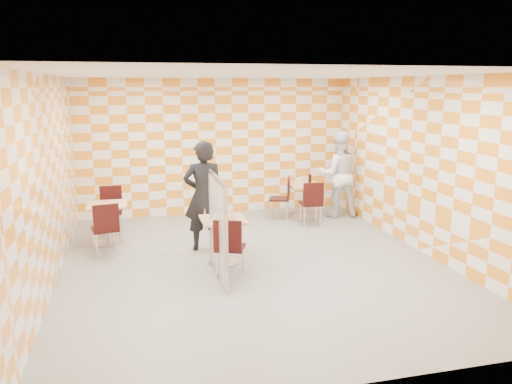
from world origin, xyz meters
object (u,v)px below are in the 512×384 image
at_px(empty_table, 108,217).
at_px(man_dark, 204,196).
at_px(partition, 218,227).
at_px(sport_bottle, 298,180).
at_px(chair_second_front, 312,200).
at_px(chair_empty_near, 106,225).
at_px(soda_bottle, 310,179).
at_px(chair_empty_far, 111,206).
at_px(man_white, 338,174).
at_px(second_table, 304,195).
at_px(chair_second_side, 284,195).
at_px(main_table, 223,233).
at_px(chair_main_front, 229,243).

relative_size(empty_table, man_dark, 0.39).
bearing_deg(partition, sport_bottle, 52.96).
relative_size(chair_second_front, chair_empty_near, 1.00).
distance_m(chair_empty_near, soda_bottle, 4.54).
bearing_deg(soda_bottle, chair_empty_far, -177.01).
bearing_deg(soda_bottle, chair_empty_near, -158.89).
distance_m(chair_empty_far, man_white, 4.82).
distance_m(chair_second_front, chair_empty_near, 4.12).
bearing_deg(empty_table, man_dark, -23.84).
xyz_separation_m(second_table, chair_second_front, (-0.06, -0.64, 0.04)).
relative_size(chair_second_front, soda_bottle, 4.02).
bearing_deg(chair_second_front, man_dark, -157.98).
xyz_separation_m(chair_empty_far, man_white, (4.81, 0.13, 0.40)).
xyz_separation_m(chair_empty_near, sport_bottle, (3.95, 1.61, 0.29)).
bearing_deg(man_dark, chair_second_front, -151.98).
bearing_deg(chair_second_side, sport_bottle, 4.64).
bearing_deg(chair_second_side, partition, -123.05).
bearing_deg(main_table, chair_empty_near, 156.26).
distance_m(chair_second_front, soda_bottle, 0.80).
xyz_separation_m(chair_second_front, soda_bottle, (0.21, 0.71, 0.31)).
bearing_deg(chair_main_front, man_dark, 96.05).
bearing_deg(soda_bottle, man_white, -7.74).
height_order(chair_second_front, chair_second_side, same).
distance_m(chair_second_front, sport_bottle, 0.75).
bearing_deg(chair_empty_near, second_table, 20.93).
xyz_separation_m(chair_empty_near, soda_bottle, (4.23, 1.63, 0.31)).
height_order(second_table, man_dark, man_dark).
bearing_deg(partition, empty_table, 128.13).
distance_m(chair_empty_near, chair_empty_far, 1.41).
relative_size(chair_main_front, sport_bottle, 4.62).
distance_m(empty_table, partition, 2.71).
bearing_deg(partition, second_table, 50.97).
relative_size(chair_empty_near, chair_empty_far, 1.00).
bearing_deg(main_table, man_dark, 103.77).
bearing_deg(chair_empty_far, second_table, 2.09).
distance_m(chair_main_front, man_white, 4.31).
xyz_separation_m(chair_second_side, sport_bottle, (0.33, 0.03, 0.29)).
xyz_separation_m(main_table, man_white, (2.99, 2.36, 0.43)).
bearing_deg(sport_bottle, chair_empty_far, -177.12).
xyz_separation_m(main_table, chair_second_front, (2.16, 1.74, 0.04)).
height_order(chair_second_side, man_dark, man_dark).
relative_size(chair_second_side, man_white, 0.49).
distance_m(empty_table, chair_empty_near, 0.70).
height_order(main_table, man_white, man_white).
xyz_separation_m(second_table, man_dark, (-2.42, -1.59, 0.46)).
bearing_deg(chair_empty_far, chair_second_front, -7.05).
bearing_deg(soda_bottle, man_dark, -147.02).
height_order(second_table, empty_table, same).
height_order(chair_second_side, soda_bottle, soda_bottle).
relative_size(chair_second_front, man_white, 0.49).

